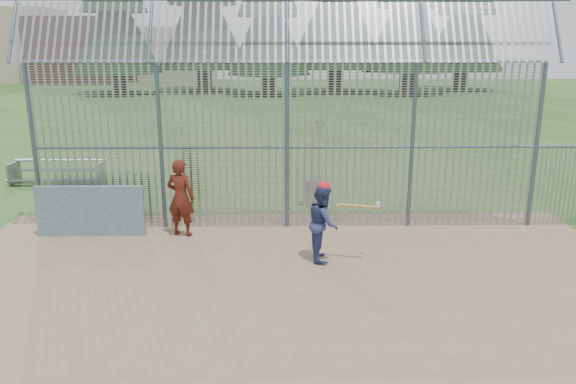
{
  "coord_description": "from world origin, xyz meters",
  "views": [
    {
      "loc": [
        -0.2,
        -9.69,
        4.45
      ],
      "look_at": [
        0.0,
        2.0,
        1.3
      ],
      "focal_mm": 35.0,
      "sensor_mm": 36.0,
      "label": 1
    }
  ],
  "objects_px": {
    "onlooker": "(181,198)",
    "trash_can": "(312,192)",
    "bleacher": "(58,171)",
    "dugout_wall": "(90,211)",
    "batter": "(323,223)"
  },
  "relations": [
    {
      "from": "dugout_wall",
      "to": "onlooker",
      "type": "relative_size",
      "value": 1.37
    },
    {
      "from": "trash_can",
      "to": "onlooker",
      "type": "bearing_deg",
      "value": -142.05
    },
    {
      "from": "onlooker",
      "to": "trash_can",
      "type": "xyz_separation_m",
      "value": [
        3.22,
        2.51,
        -0.55
      ]
    },
    {
      "from": "batter",
      "to": "onlooker",
      "type": "distance_m",
      "value": 3.57
    },
    {
      "from": "onlooker",
      "to": "bleacher",
      "type": "relative_size",
      "value": 0.61
    },
    {
      "from": "batter",
      "to": "bleacher",
      "type": "relative_size",
      "value": 0.53
    },
    {
      "from": "onlooker",
      "to": "trash_can",
      "type": "relative_size",
      "value": 2.23
    },
    {
      "from": "dugout_wall",
      "to": "trash_can",
      "type": "distance_m",
      "value": 5.91
    },
    {
      "from": "batter",
      "to": "bleacher",
      "type": "distance_m",
      "value": 10.46
    },
    {
      "from": "trash_can",
      "to": "bleacher",
      "type": "relative_size",
      "value": 0.27
    },
    {
      "from": "dugout_wall",
      "to": "bleacher",
      "type": "bearing_deg",
      "value": 117.92
    },
    {
      "from": "dugout_wall",
      "to": "onlooker",
      "type": "height_order",
      "value": "onlooker"
    },
    {
      "from": "bleacher",
      "to": "batter",
      "type": "bearing_deg",
      "value": -39.83
    },
    {
      "from": "dugout_wall",
      "to": "onlooker",
      "type": "xyz_separation_m",
      "value": [
        2.11,
        0.0,
        0.31
      ]
    },
    {
      "from": "bleacher",
      "to": "onlooker",
      "type": "bearing_deg",
      "value": -46.66
    }
  ]
}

